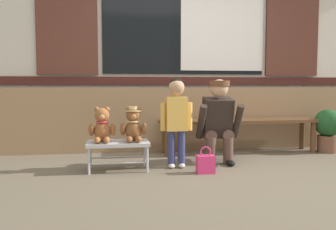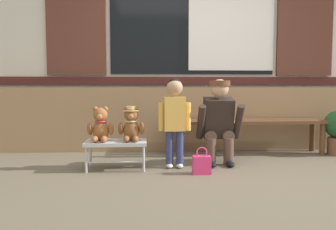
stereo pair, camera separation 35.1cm
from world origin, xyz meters
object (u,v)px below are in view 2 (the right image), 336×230
at_px(small_display_bench, 116,144).
at_px(teddy_bear_plain, 100,125).
at_px(adult_crouching, 219,121).
at_px(handbag_on_ground, 202,164).
at_px(child_standing, 175,113).
at_px(teddy_bear_with_hat, 131,124).
at_px(wooden_bench_long, 245,125).

bearing_deg(small_display_bench, teddy_bear_plain, 179.49).
xyz_separation_m(adult_crouching, handbag_on_ground, (-0.27, -0.46, -0.38)).
bearing_deg(small_display_bench, adult_crouching, 9.72).
xyz_separation_m(teddy_bear_plain, child_standing, (0.78, 0.03, 0.13)).
height_order(small_display_bench, adult_crouching, adult_crouching).
bearing_deg(teddy_bear_with_hat, adult_crouching, 11.15).
xyz_separation_m(small_display_bench, teddy_bear_with_hat, (0.16, 0.00, 0.21)).
bearing_deg(wooden_bench_long, handbag_on_ground, -125.10).
height_order(adult_crouching, handbag_on_ground, adult_crouching).
relative_size(teddy_bear_with_hat, child_standing, 0.38).
distance_m(teddy_bear_plain, child_standing, 0.79).
xyz_separation_m(teddy_bear_plain, handbag_on_ground, (1.03, -0.27, -0.37)).
distance_m(wooden_bench_long, adult_crouching, 0.73).
bearing_deg(adult_crouching, teddy_bear_with_hat, -168.85).
height_order(wooden_bench_long, small_display_bench, wooden_bench_long).
height_order(teddy_bear_plain, handbag_on_ground, teddy_bear_plain).
bearing_deg(teddy_bear_with_hat, child_standing, 3.05).
relative_size(wooden_bench_long, teddy_bear_plain, 5.78).
xyz_separation_m(wooden_bench_long, adult_crouching, (-0.45, -0.56, 0.11)).
bearing_deg(child_standing, teddy_bear_with_hat, -176.95).
bearing_deg(teddy_bear_plain, adult_crouching, 8.48).
xyz_separation_m(wooden_bench_long, child_standing, (-0.97, -0.73, 0.22)).
height_order(teddy_bear_plain, child_standing, child_standing).
distance_m(small_display_bench, child_standing, 0.70).
xyz_separation_m(wooden_bench_long, small_display_bench, (-1.59, -0.76, -0.11)).
relative_size(teddy_bear_plain, child_standing, 0.38).
bearing_deg(small_display_bench, teddy_bear_with_hat, 0.77).
xyz_separation_m(child_standing, adult_crouching, (0.52, 0.17, -0.11)).
relative_size(teddy_bear_plain, teddy_bear_with_hat, 1.00).
distance_m(child_standing, handbag_on_ground, 0.63).
height_order(wooden_bench_long, child_standing, child_standing).
distance_m(small_display_bench, teddy_bear_with_hat, 0.26).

